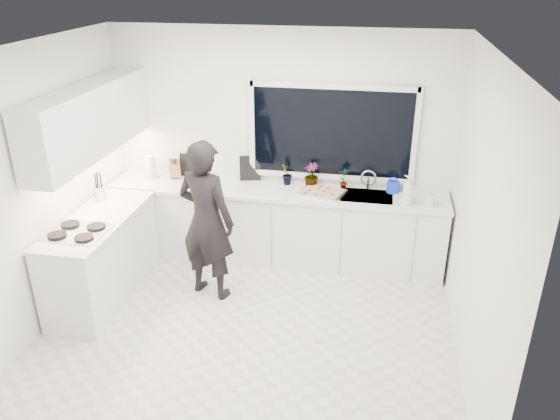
# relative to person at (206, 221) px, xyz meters

# --- Properties ---
(floor) EXTENTS (4.00, 3.50, 0.02)m
(floor) POSITION_rel_person_xyz_m (0.57, -0.59, -0.88)
(floor) COLOR beige
(floor) RESTS_ON ground
(wall_back) EXTENTS (4.00, 0.02, 2.70)m
(wall_back) POSITION_rel_person_xyz_m (0.57, 1.17, 0.48)
(wall_back) COLOR white
(wall_back) RESTS_ON ground
(wall_left) EXTENTS (0.02, 3.50, 2.70)m
(wall_left) POSITION_rel_person_xyz_m (-1.44, -0.59, 0.48)
(wall_left) COLOR white
(wall_left) RESTS_ON ground
(wall_right) EXTENTS (0.02, 3.50, 2.70)m
(wall_right) POSITION_rel_person_xyz_m (2.58, -0.59, 0.48)
(wall_right) COLOR white
(wall_right) RESTS_ON ground
(ceiling) EXTENTS (4.00, 3.50, 0.02)m
(ceiling) POSITION_rel_person_xyz_m (0.57, -0.59, 1.84)
(ceiling) COLOR white
(ceiling) RESTS_ON wall_back
(window) EXTENTS (1.80, 0.02, 1.00)m
(window) POSITION_rel_person_xyz_m (1.17, 1.14, 0.68)
(window) COLOR black
(window) RESTS_ON wall_back
(base_cabinets_back) EXTENTS (3.92, 0.58, 0.88)m
(base_cabinets_back) POSITION_rel_person_xyz_m (0.57, 0.86, -0.43)
(base_cabinets_back) COLOR white
(base_cabinets_back) RESTS_ON floor
(base_cabinets_left) EXTENTS (0.58, 1.60, 0.88)m
(base_cabinets_left) POSITION_rel_person_xyz_m (-1.10, -0.24, -0.43)
(base_cabinets_left) COLOR white
(base_cabinets_left) RESTS_ON floor
(countertop_back) EXTENTS (3.94, 0.62, 0.04)m
(countertop_back) POSITION_rel_person_xyz_m (0.57, 0.85, 0.03)
(countertop_back) COLOR silver
(countertop_back) RESTS_ON base_cabinets_back
(countertop_left) EXTENTS (0.62, 1.60, 0.04)m
(countertop_left) POSITION_rel_person_xyz_m (-1.10, -0.24, 0.03)
(countertop_left) COLOR silver
(countertop_left) RESTS_ON base_cabinets_left
(upper_cabinets) EXTENTS (0.34, 2.10, 0.70)m
(upper_cabinets) POSITION_rel_person_xyz_m (-1.22, 0.11, 0.98)
(upper_cabinets) COLOR white
(upper_cabinets) RESTS_ON wall_left
(sink) EXTENTS (0.58, 0.42, 0.14)m
(sink) POSITION_rel_person_xyz_m (1.62, 0.86, -0.00)
(sink) COLOR silver
(sink) RESTS_ON countertop_back
(faucet) EXTENTS (0.03, 0.03, 0.22)m
(faucet) POSITION_rel_person_xyz_m (1.62, 1.06, 0.16)
(faucet) COLOR silver
(faucet) RESTS_ON countertop_back
(stovetop) EXTENTS (0.56, 0.48, 0.03)m
(stovetop) POSITION_rel_person_xyz_m (-1.12, -0.59, 0.06)
(stovetop) COLOR black
(stovetop) RESTS_ON countertop_left
(person) EXTENTS (0.73, 0.58, 1.75)m
(person) POSITION_rel_person_xyz_m (0.00, 0.00, 0.00)
(person) COLOR black
(person) RESTS_ON floor
(pizza_tray) EXTENTS (0.56, 0.48, 0.03)m
(pizza_tray) POSITION_rel_person_xyz_m (1.12, 0.83, 0.06)
(pizza_tray) COLOR silver
(pizza_tray) RESTS_ON countertop_back
(pizza) EXTENTS (0.51, 0.42, 0.01)m
(pizza) POSITION_rel_person_xyz_m (1.12, 0.83, 0.08)
(pizza) COLOR #A93516
(pizza) RESTS_ON pizza_tray
(watering_can) EXTENTS (0.16, 0.16, 0.13)m
(watering_can) POSITION_rel_person_xyz_m (1.90, 1.02, 0.11)
(watering_can) COLOR blue
(watering_can) RESTS_ON countertop_back
(paper_towel_roll) EXTENTS (0.12, 0.12, 0.26)m
(paper_towel_roll) POSITION_rel_person_xyz_m (-1.00, 0.96, 0.18)
(paper_towel_roll) COLOR silver
(paper_towel_roll) RESTS_ON countertop_back
(knife_block) EXTENTS (0.16, 0.14, 0.22)m
(knife_block) POSITION_rel_person_xyz_m (-0.71, 1.00, 0.16)
(knife_block) COLOR #8D5C41
(knife_block) RESTS_ON countertop_back
(utensil_crock) EXTENTS (0.16, 0.16, 0.16)m
(utensil_crock) POSITION_rel_person_xyz_m (-1.28, 0.21, 0.13)
(utensil_crock) COLOR #B7B7BB
(utensil_crock) RESTS_ON countertop_left
(picture_frame_large) EXTENTS (0.22, 0.03, 0.28)m
(picture_frame_large) POSITION_rel_person_xyz_m (-0.57, 1.10, 0.19)
(picture_frame_large) COLOR black
(picture_frame_large) RESTS_ON countertop_back
(picture_frame_small) EXTENTS (0.25, 0.08, 0.30)m
(picture_frame_small) POSITION_rel_person_xyz_m (0.21, 1.10, 0.20)
(picture_frame_small) COLOR black
(picture_frame_small) RESTS_ON countertop_back
(herb_plants) EXTENTS (0.83, 0.22, 0.29)m
(herb_plants) POSITION_rel_person_xyz_m (0.96, 1.02, 0.18)
(herb_plants) COLOR #26662D
(herb_plants) RESTS_ON countertop_back
(soap_bottles) EXTENTS (0.37, 0.17, 0.32)m
(soap_bottles) POSITION_rel_person_xyz_m (2.11, 0.71, 0.19)
(soap_bottles) COLOR #D8BF66
(soap_bottles) RESTS_ON countertop_back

